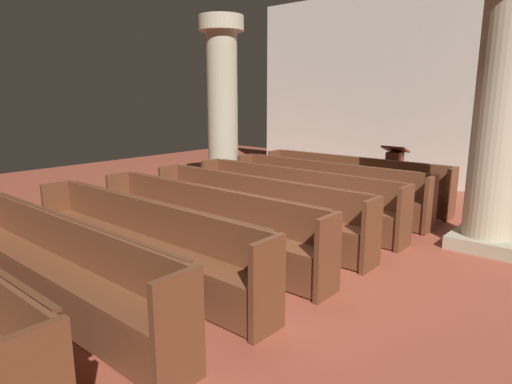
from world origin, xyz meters
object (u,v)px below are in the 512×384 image
(pillar_far_side, at_px, (222,103))
(pew_row_1, at_px, (325,186))
(pew_row_4, at_px, (204,220))
(pillar_aisle_side, at_px, (501,108))
(pew_row_0, at_px, (351,178))
(pew_row_5, at_px, (140,238))
(pew_row_6, at_px, (54,262))
(pew_row_2, at_px, (293,195))
(pew_row_3, at_px, (253,206))
(lectern, at_px, (393,176))

(pillar_far_side, bearing_deg, pew_row_1, -2.70)
(pew_row_4, xyz_separation_m, pillar_aisle_side, (2.73, 2.75, 1.43))
(pew_row_0, distance_m, pillar_far_side, 3.15)
(pew_row_5, distance_m, pillar_aisle_side, 4.84)
(pew_row_6, bearing_deg, pew_row_0, 90.00)
(pew_row_6, bearing_deg, pillar_far_side, 118.08)
(pew_row_2, height_order, pew_row_3, same)
(pew_row_0, xyz_separation_m, lectern, (0.46, 0.92, -0.03))
(pew_row_0, xyz_separation_m, pew_row_3, (0.00, -2.94, 0.00))
(pew_row_3, xyz_separation_m, lectern, (0.46, 3.86, -0.03))
(pew_row_3, bearing_deg, pew_row_4, -90.00)
(pew_row_5, bearing_deg, pillar_aisle_side, 53.79)
(pew_row_0, distance_m, lectern, 1.03)
(pew_row_3, bearing_deg, pew_row_5, -90.00)
(pew_row_6, distance_m, lectern, 6.81)
(pew_row_2, bearing_deg, pillar_aisle_side, 16.15)
(pillar_aisle_side, height_order, pillar_far_side, same)
(pew_row_3, relative_size, pillar_aisle_side, 1.04)
(pew_row_4, bearing_deg, pew_row_2, 90.00)
(pew_row_3, distance_m, lectern, 3.89)
(pew_row_0, height_order, pew_row_5, same)
(pillar_aisle_side, height_order, lectern, pillar_aisle_side)
(pew_row_2, height_order, pew_row_5, same)
(pew_row_2, bearing_deg, pew_row_1, 90.00)
(pillar_far_side, height_order, lectern, pillar_far_side)
(pew_row_3, xyz_separation_m, pillar_far_side, (-2.68, 2.08, 1.43))
(pew_row_3, height_order, pillar_far_side, pillar_far_side)
(pew_row_0, relative_size, lectern, 3.54)
(pew_row_5, height_order, pillar_aisle_side, pillar_aisle_side)
(pew_row_3, distance_m, pew_row_4, 0.98)
(pew_row_6, relative_size, pillar_aisle_side, 1.04)
(pew_row_6, bearing_deg, pillar_aisle_side, 59.89)
(pew_row_1, height_order, pew_row_6, same)
(pew_row_4, xyz_separation_m, pillar_far_side, (-2.68, 3.06, 1.43))
(pew_row_2, distance_m, pew_row_5, 2.94)
(pew_row_2, bearing_deg, pew_row_4, -90.00)
(pew_row_3, bearing_deg, pillar_aisle_side, 32.96)
(pillar_aisle_side, bearing_deg, pew_row_3, -147.04)
(pew_row_3, height_order, pillar_aisle_side, pillar_aisle_side)
(pew_row_1, xyz_separation_m, pew_row_2, (0.00, -0.98, 0.00))
(pew_row_5, relative_size, lectern, 3.54)
(pew_row_5, bearing_deg, pew_row_4, 90.00)
(pew_row_3, distance_m, pillar_far_side, 3.68)
(pew_row_3, xyz_separation_m, pew_row_6, (0.00, -2.94, 0.00))
(pew_row_0, xyz_separation_m, pew_row_2, (0.00, -1.96, 0.00))
(pew_row_3, relative_size, pillar_far_side, 1.04)
(pew_row_6, bearing_deg, lectern, 86.15)
(pew_row_4, relative_size, pillar_aisle_side, 1.04)
(pew_row_0, height_order, pew_row_1, same)
(pew_row_2, relative_size, pew_row_4, 1.00)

